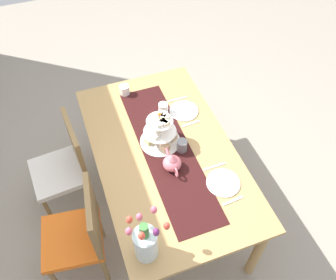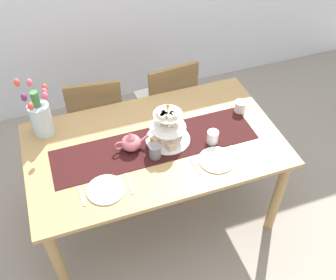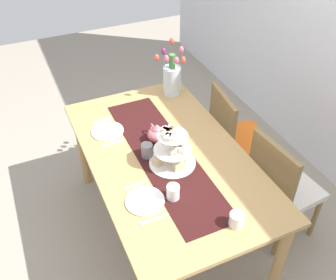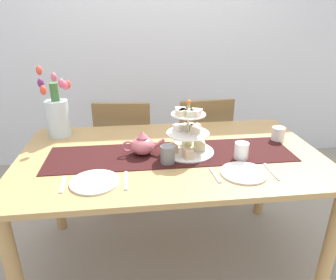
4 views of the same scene
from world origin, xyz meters
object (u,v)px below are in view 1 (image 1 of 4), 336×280
at_px(chair_left, 81,232).
at_px(fork_right, 191,124).
at_px(dinner_plate_right, 184,111).
at_px(chair_right, 66,164).
at_px(mug_grey, 182,146).
at_px(knife_left, 214,167).
at_px(mug_white_text, 163,109).
at_px(teapot, 172,163).
at_px(tiered_cake_stand, 160,132).
at_px(knife_right, 177,99).
at_px(dining_table, 165,160).
at_px(fork_left, 233,201).
at_px(tulip_vase, 146,242).
at_px(dinner_plate_left, 223,183).
at_px(cream_jug, 125,90).

relative_size(chair_left, fork_right, 6.07).
xyz_separation_m(dinner_plate_right, fork_right, (-0.14, 0.00, -0.00)).
height_order(chair_right, mug_grey, chair_right).
bearing_deg(knife_left, chair_right, 59.22).
bearing_deg(mug_white_text, mug_grey, -179.88).
bearing_deg(teapot, chair_right, 55.03).
distance_m(tiered_cake_stand, knife_right, 0.48).
xyz_separation_m(dining_table, mug_white_text, (0.37, -0.12, 0.15)).
distance_m(chair_left, knife_right, 1.28).
xyz_separation_m(fork_left, dinner_plate_right, (0.87, 0.00, 0.00)).
bearing_deg(knife_right, tiered_cake_stand, 143.12).
height_order(chair_right, mug_white_text, chair_right).
height_order(dining_table, mug_grey, mug_grey).
bearing_deg(knife_right, mug_white_text, 123.06).
distance_m(dining_table, tulip_vase, 0.80).
bearing_deg(knife_left, knife_right, 0.00).
bearing_deg(fork_left, dinner_plate_right, 0.00).
bearing_deg(knife_left, tiered_cake_stand, 39.05).
distance_m(fork_left, dinner_plate_right, 0.87).
bearing_deg(dinner_plate_left, knife_left, 0.00).
relative_size(knife_left, mug_white_text, 1.79).
bearing_deg(mug_white_text, teapot, 167.02).
bearing_deg(mug_white_text, knife_left, -165.49).
bearing_deg(tulip_vase, dinner_plate_right, -32.29).
bearing_deg(dinner_plate_right, fork_right, 180.00).
bearing_deg(chair_right, dinner_plate_left, -126.51).
height_order(mug_grey, mug_white_text, mug_grey).
relative_size(dining_table, mug_white_text, 17.84).
height_order(knife_left, mug_grey, mug_grey).
bearing_deg(tulip_vase, fork_left, -78.06).
distance_m(dinner_plate_right, mug_white_text, 0.17).
bearing_deg(knife_right, chair_left, 126.61).
relative_size(cream_jug, dinner_plate_left, 0.37).
bearing_deg(tulip_vase, knife_right, -28.90).
xyz_separation_m(fork_left, mug_grey, (0.51, 0.16, 0.05)).
relative_size(chair_left, chair_right, 1.00).
xyz_separation_m(tulip_vase, mug_grey, (0.64, -0.47, -0.10)).
bearing_deg(dining_table, cream_jug, 8.86).
height_order(tiered_cake_stand, teapot, tiered_cake_stand).
xyz_separation_m(dining_table, tiered_cake_stand, (0.10, 0.00, 0.21)).
relative_size(tulip_vase, knife_left, 2.60).
relative_size(teapot, cream_jug, 2.80).
height_order(dining_table, knife_right, knife_right).
bearing_deg(dinner_plate_left, cream_jug, 19.75).
relative_size(fork_left, fork_right, 1.00).
distance_m(dining_table, tiered_cake_stand, 0.23).
relative_size(chair_right, knife_left, 5.35).
relative_size(tiered_cake_stand, mug_grey, 3.20).
bearing_deg(knife_left, dinner_plate_left, 180.00).
xyz_separation_m(dining_table, chair_right, (0.35, 0.72, -0.17)).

